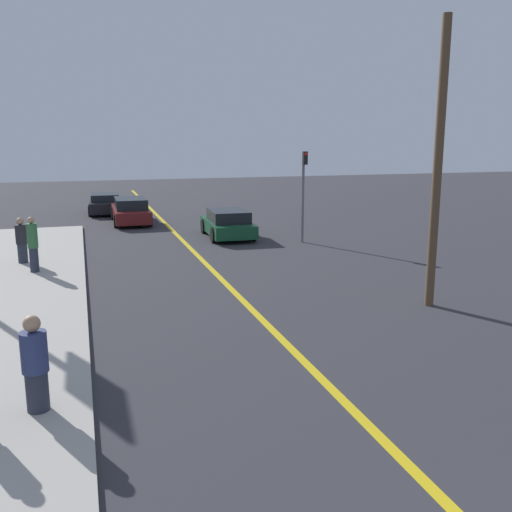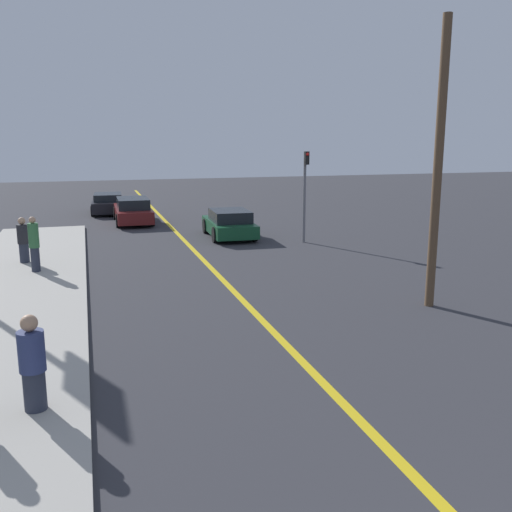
% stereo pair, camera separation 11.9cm
% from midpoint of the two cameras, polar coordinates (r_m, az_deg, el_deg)
% --- Properties ---
extents(road_center_line, '(0.20, 60.00, 0.01)m').
position_cam_midpoint_polar(road_center_line, '(20.51, -5.02, -0.96)').
color(road_center_line, gold).
rests_on(road_center_line, ground_plane).
extents(sidewalk_left, '(3.81, 28.15, 0.12)m').
position_cam_midpoint_polar(sidewalk_left, '(16.39, -23.43, -5.03)').
color(sidewalk_left, '#ADA89E').
rests_on(sidewalk_left, ground_plane).
extents(car_near_right_lane, '(2.11, 4.20, 1.27)m').
position_cam_midpoint_polar(car_near_right_lane, '(26.11, -2.97, 3.23)').
color(car_near_right_lane, '#144728').
rests_on(car_near_right_lane, ground_plane).
extents(car_ahead_center, '(1.96, 4.73, 1.34)m').
position_cam_midpoint_polar(car_ahead_center, '(31.11, -12.53, 4.44)').
color(car_ahead_center, maroon).
rests_on(car_ahead_center, ground_plane).
extents(car_far_distant, '(2.09, 4.21, 1.20)m').
position_cam_midpoint_polar(car_far_distant, '(35.42, -14.92, 5.10)').
color(car_far_distant, black).
rests_on(car_far_distant, ground_plane).
extents(pedestrian_mid_group, '(0.43, 0.43, 1.64)m').
position_cam_midpoint_polar(pedestrian_mid_group, '(10.11, -21.54, -10.04)').
color(pedestrian_mid_group, '#282D3D').
rests_on(pedestrian_mid_group, sidewalk_left).
extents(pedestrian_far_standing, '(0.34, 0.34, 1.84)m').
position_cam_midpoint_polar(pedestrian_far_standing, '(20.23, -21.57, 1.10)').
color(pedestrian_far_standing, '#282D3D').
rests_on(pedestrian_far_standing, sidewalk_left).
extents(pedestrian_by_sign, '(0.39, 0.39, 1.62)m').
position_cam_midpoint_polar(pedestrian_by_sign, '(21.86, -22.53, 1.44)').
color(pedestrian_by_sign, '#282D3D').
rests_on(pedestrian_by_sign, sidewalk_left).
extents(traffic_light, '(0.18, 0.40, 3.92)m').
position_cam_midpoint_polar(traffic_light, '(24.64, 4.63, 6.90)').
color(traffic_light, slate).
rests_on(traffic_light, ground_plane).
extents(utility_pole, '(0.24, 0.24, 7.55)m').
position_cam_midpoint_polar(utility_pole, '(15.79, 17.50, 8.52)').
color(utility_pole, brown).
rests_on(utility_pole, ground_plane).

